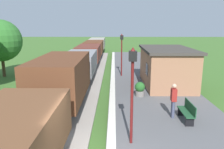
% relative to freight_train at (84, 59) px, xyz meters
% --- Properties ---
extents(freight_train, '(2.50, 39.20, 2.72)m').
position_rel_freight_train_xyz_m(freight_train, '(0.00, 0.00, 0.00)').
color(freight_train, brown).
rests_on(freight_train, rail_near).
extents(station_hut, '(3.50, 5.80, 2.78)m').
position_rel_freight_train_xyz_m(station_hut, '(6.80, -5.09, 0.20)').
color(station_hut, '#9E6B4C').
rests_on(station_hut, platform_slab).
extents(bench_near_hut, '(0.42, 1.50, 0.91)m').
position_rel_freight_train_xyz_m(bench_near_hut, '(6.37, -11.44, -0.73)').
color(bench_near_hut, '#1E4C2D').
rests_on(bench_near_hut, platform_slab).
extents(bench_down_platform, '(0.42, 1.50, 0.91)m').
position_rel_freight_train_xyz_m(bench_down_platform, '(6.37, -0.16, -0.73)').
color(bench_down_platform, '#1E4C2D').
rests_on(bench_down_platform, platform_slab).
extents(person_waiting, '(0.26, 0.39, 1.71)m').
position_rel_freight_train_xyz_m(person_waiting, '(5.78, -11.06, -0.27)').
color(person_waiting, '#474C66').
rests_on(person_waiting, platform_slab).
extents(potted_planter, '(0.64, 0.64, 0.92)m').
position_rel_freight_train_xyz_m(potted_planter, '(4.55, -7.79, -0.73)').
color(potted_planter, slate).
rests_on(potted_planter, platform_slab).
extents(lamp_post_near, '(0.28, 0.28, 3.70)m').
position_rel_freight_train_xyz_m(lamp_post_near, '(3.56, -13.46, 1.35)').
color(lamp_post_near, '#591414').
rests_on(lamp_post_near, platform_slab).
extents(lamp_post_far, '(0.28, 0.28, 3.70)m').
position_rel_freight_train_xyz_m(lamp_post_far, '(3.56, -2.10, 1.35)').
color(lamp_post_far, '#591414').
rests_on(lamp_post_far, platform_slab).
extents(tree_field_left, '(3.76, 3.76, 5.18)m').
position_rel_freight_train_xyz_m(tree_field_left, '(-7.31, -1.45, 1.84)').
color(tree_field_left, '#4C3823').
rests_on(tree_field_left, ground).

